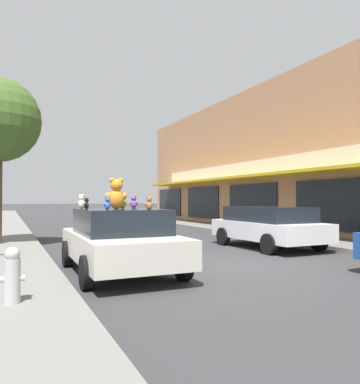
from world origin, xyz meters
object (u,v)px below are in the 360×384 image
Objects in this scene: teddy_bear_blue at (107,203)px; parked_car_far_center at (268,225)px; plush_art_car at (120,239)px; teddy_bear_giant at (116,194)px; teddy_bear_brown at (149,203)px; teddy_bear_teal at (149,204)px; teddy_bear_black at (86,203)px; fire_hydrant at (12,275)px; teddy_bear_purple at (134,202)px; teddy_bear_cream at (82,202)px; teddy_bear_green at (134,202)px; teddy_bear_yellow at (123,202)px.

teddy_bear_blue is 0.06× the size of parked_car_far_center.
plush_art_car is 1.00m from teddy_bear_giant.
teddy_bear_brown is 6.19m from parked_car_far_center.
teddy_bear_brown is 1.25× the size of teddy_bear_teal.
fire_hydrant is (-1.51, -2.51, -0.97)m from teddy_bear_black.
teddy_bear_purple reaches higher than parked_car_far_center.
plush_art_car is 1.08m from teddy_bear_black.
teddy_bear_cream is (-0.70, 0.79, 0.82)m from plush_art_car.
teddy_bear_green is at bearing -128.51° from teddy_bear_giant.
teddy_bear_purple is at bearing -148.95° from teddy_bear_blue.
parked_car_far_center is at bearing 130.60° from teddy_bear_black.
parked_car_far_center is (5.03, 1.13, -0.78)m from teddy_bear_green.
parked_car_far_center is (6.33, 1.24, -0.80)m from teddy_bear_cream.
teddy_bear_teal is (1.21, -1.22, -0.05)m from teddy_bear_cream.
teddy_bear_brown reaches higher than parked_car_far_center.
teddy_bear_blue is at bearing 102.30° from teddy_bear_purple.
teddy_bear_green is at bearing 48.09° from fire_hydrant.
plush_art_car is 13.17× the size of teddy_bear_purple.
parked_car_far_center is at bearing -155.95° from teddy_bear_brown.
teddy_bear_green is 1.06× the size of teddy_bear_blue.
fire_hydrant is at bearing 46.14° from teddy_bear_giant.
teddy_bear_purple is at bearing -165.61° from parked_car_far_center.
teddy_bear_giant is 1.01m from teddy_bear_cream.
teddy_bear_blue is 0.90m from teddy_bear_teal.
teddy_bear_purple is at bearing 47.18° from fire_hydrant.
teddy_bear_blue is 2.76m from fire_hydrant.
teddy_bear_purple is 4.16m from fire_hydrant.
teddy_bear_black is 0.80m from teddy_bear_yellow.
plush_art_car is 12.49× the size of teddy_bear_cream.
teddy_bear_cream is 3.53m from fire_hydrant.
teddy_bear_green is 1.44m from teddy_bear_black.
plush_art_car is 14.58× the size of teddy_bear_green.
teddy_bear_yellow reaches higher than teddy_bear_teal.
teddy_bear_blue is at bearing -29.45° from teddy_bear_teal.
fire_hydrant is at bearing 103.60° from teddy_bear_green.
teddy_bear_cream reaches higher than teddy_bear_green.
teddy_bear_cream is 1.24m from teddy_bear_purple.
teddy_bear_green is (1.31, 0.10, -0.02)m from teddy_bear_cream.
teddy_bear_cream reaches higher than plush_art_car.
teddy_bear_purple is at bearing 123.39° from teddy_bear_green.
teddy_bear_green is 1.93m from teddy_bear_brown.
teddy_bear_green is (0.61, 0.89, 0.80)m from plush_art_car.
teddy_bear_giant reaches higher than teddy_bear_blue.
teddy_bear_brown is 2.96m from fire_hydrant.
teddy_bear_purple is at bearing -131.58° from teddy_bear_giant.
plush_art_car is 1.00× the size of parked_car_far_center.
teddy_bear_yellow is (-0.40, 0.62, 0.04)m from teddy_bear_teal.
plush_art_car is 1.21m from teddy_bear_purple.
plush_art_car is 5.99× the size of teddy_bear_giant.
parked_car_far_center is (5.13, 2.45, -0.75)m from teddy_bear_teal.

